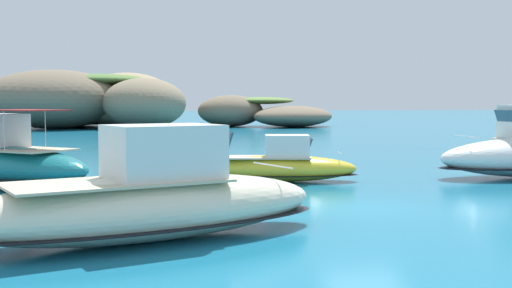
# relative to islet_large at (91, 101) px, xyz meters

# --- Properties ---
(ground_plane) EXTENTS (400.00, 400.00, 0.00)m
(ground_plane) POSITION_rel_islet_large_xyz_m (10.42, -67.73, -3.32)
(ground_plane) COLOR #197093
(islet_large) EXTENTS (28.24, 32.48, 7.00)m
(islet_large) POSITION_rel_islet_large_xyz_m (0.00, 0.00, 0.00)
(islet_large) COLOR #9E8966
(islet_large) RESTS_ON ground
(islet_small) EXTENTS (21.09, 15.97, 4.03)m
(islet_small) POSITION_rel_islet_large_xyz_m (21.91, -3.58, -1.58)
(islet_small) COLOR #756651
(islet_small) RESTS_ON ground
(motorboat_cream) EXTENTS (9.71, 5.68, 2.74)m
(motorboat_cream) POSITION_rel_islet_large_xyz_m (3.64, -71.15, -2.40)
(motorboat_cream) COLOR beige
(motorboat_cream) RESTS_ON ground
(motorboat_yellow) EXTENTS (6.75, 3.29, 1.92)m
(motorboat_yellow) POSITION_rel_islet_large_xyz_m (9.51, -60.56, -2.68)
(motorboat_yellow) COLOR yellow
(motorboat_yellow) RESTS_ON ground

